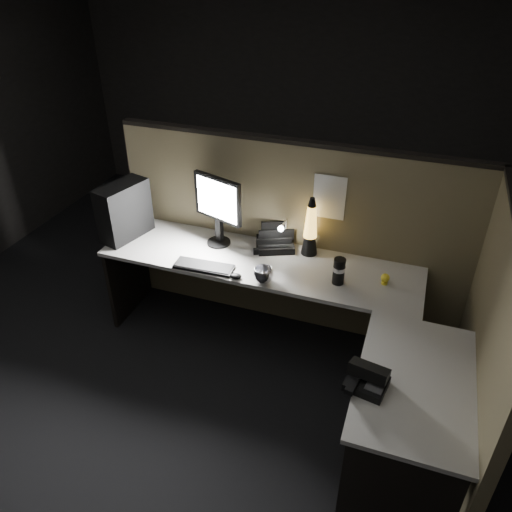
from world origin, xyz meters
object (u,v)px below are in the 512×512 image
(monitor, at_px, (218,204))
(lava_lamp, at_px, (310,231))
(pc_tower, at_px, (124,211))
(desk_phone, at_px, (367,378))
(keyboard, at_px, (204,267))

(monitor, xyz_separation_m, lava_lamp, (0.67, 0.08, -0.14))
(pc_tower, xyz_separation_m, monitor, (0.71, 0.14, 0.11))
(pc_tower, height_order, monitor, monitor)
(lava_lamp, height_order, desk_phone, lava_lamp)
(desk_phone, bearing_deg, pc_tower, 165.49)
(keyboard, bearing_deg, pc_tower, 160.80)
(lava_lamp, bearing_deg, monitor, -173.32)
(keyboard, bearing_deg, desk_phone, -32.91)
(monitor, distance_m, lava_lamp, 0.69)
(pc_tower, distance_m, keyboard, 0.80)
(monitor, bearing_deg, keyboard, -66.26)
(pc_tower, relative_size, desk_phone, 1.82)
(monitor, xyz_separation_m, keyboard, (0.03, -0.35, -0.31))
(monitor, height_order, lava_lamp, monitor)
(lava_lamp, bearing_deg, keyboard, -146.04)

